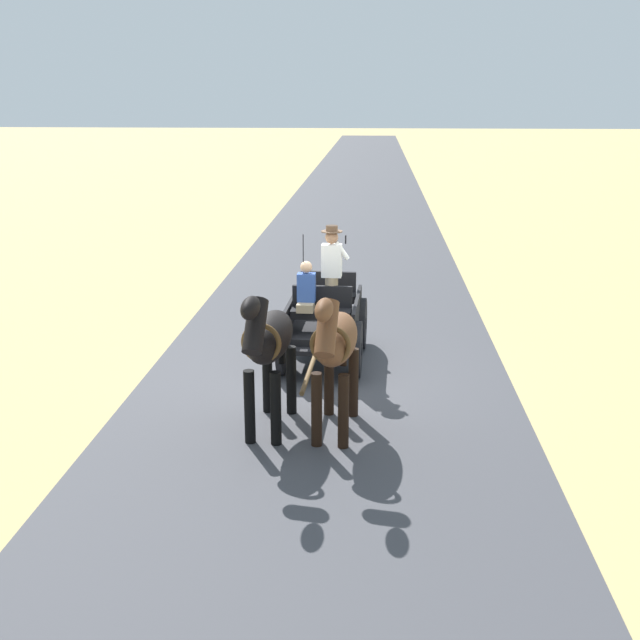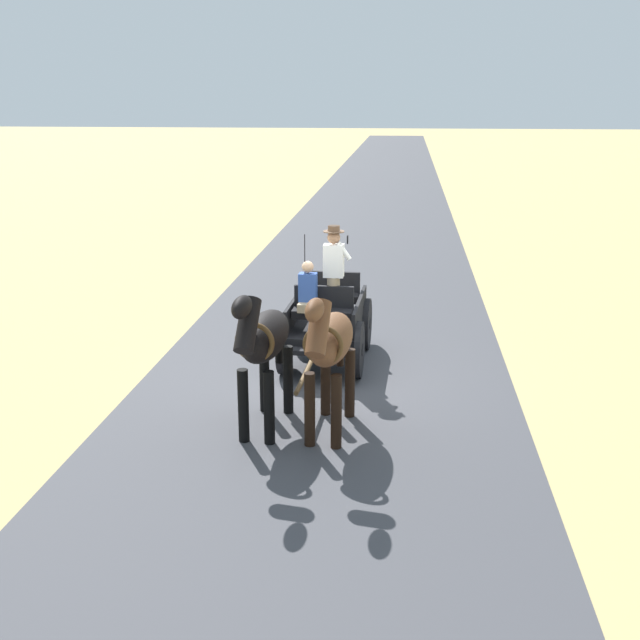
# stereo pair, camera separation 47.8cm
# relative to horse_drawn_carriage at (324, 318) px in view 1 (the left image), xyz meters

# --- Properties ---
(ground_plane) EXTENTS (200.00, 200.00, 0.00)m
(ground_plane) POSITION_rel_horse_drawn_carriage_xyz_m (-0.09, 0.69, -0.82)
(ground_plane) COLOR tan
(road_surface) EXTENTS (6.18, 160.00, 0.01)m
(road_surface) POSITION_rel_horse_drawn_carriage_xyz_m (-0.09, 0.69, -0.81)
(road_surface) COLOR #424247
(road_surface) RESTS_ON ground
(horse_drawn_carriage) EXTENTS (1.49, 4.51, 2.50)m
(horse_drawn_carriage) POSITION_rel_horse_drawn_carriage_xyz_m (0.00, 0.00, 0.00)
(horse_drawn_carriage) COLOR black
(horse_drawn_carriage) RESTS_ON ground
(horse_near_side) EXTENTS (0.71, 2.14, 2.21)m
(horse_near_side) POSITION_rel_horse_drawn_carriage_xyz_m (-0.34, 3.04, 0.51)
(horse_near_side) COLOR brown
(horse_near_side) RESTS_ON ground
(horse_off_side) EXTENTS (0.70, 2.14, 2.21)m
(horse_off_side) POSITION_rel_horse_drawn_carriage_xyz_m (0.58, 3.01, 0.51)
(horse_off_side) COLOR black
(horse_off_side) RESTS_ON ground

